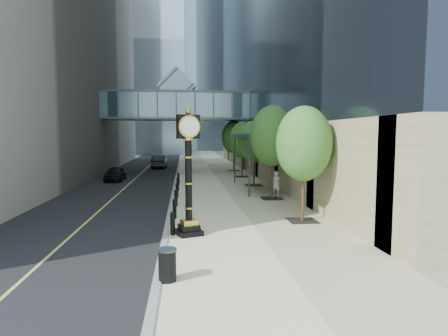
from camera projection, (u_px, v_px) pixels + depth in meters
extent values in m
plane|color=gray|center=(239.00, 241.00, 15.15)|extent=(320.00, 320.00, 0.00)
cube|color=black|center=(151.00, 164.00, 54.03)|extent=(8.00, 180.00, 0.02)
cube|color=beige|center=(206.00, 164.00, 54.87)|extent=(8.00, 180.00, 0.06)
cube|color=gray|center=(179.00, 164.00, 54.45)|extent=(0.25, 180.00, 0.07)
cube|color=silver|center=(173.00, 54.00, 130.48)|extent=(22.00, 22.00, 65.00)
cube|color=#486774|center=(177.00, 106.00, 41.90)|extent=(17.00, 4.00, 3.00)
cube|color=#383F44|center=(177.00, 119.00, 42.03)|extent=(17.00, 4.20, 0.25)
cube|color=#383F44|center=(176.00, 93.00, 41.77)|extent=(17.00, 4.20, 0.25)
cube|color=#486774|center=(176.00, 87.00, 41.71)|extent=(4.24, 3.00, 4.24)
cube|color=#383F44|center=(258.00, 136.00, 29.01)|extent=(3.00, 8.00, 0.25)
cube|color=#486774|center=(258.00, 134.00, 29.00)|extent=(2.80, 7.80, 0.06)
cylinder|color=#383F44|center=(249.00, 167.00, 25.40)|extent=(0.12, 0.12, 4.20)
cylinder|color=#383F44|center=(235.00, 160.00, 32.72)|extent=(0.12, 0.12, 4.20)
cylinder|color=black|center=(173.00, 225.00, 15.81)|extent=(0.20, 0.20, 0.90)
cylinder|color=black|center=(175.00, 210.00, 18.98)|extent=(0.20, 0.20, 0.90)
cylinder|color=black|center=(176.00, 199.00, 22.15)|extent=(0.20, 0.20, 0.90)
cylinder|color=black|center=(177.00, 191.00, 25.32)|extent=(0.20, 0.20, 0.90)
cylinder|color=black|center=(178.00, 185.00, 28.49)|extent=(0.20, 0.20, 0.90)
cylinder|color=black|center=(178.00, 180.00, 31.66)|extent=(0.20, 0.20, 0.90)
cube|color=black|center=(302.00, 221.00, 18.49)|extent=(1.40, 1.40, 0.02)
cylinder|color=#45351D|center=(303.00, 191.00, 18.36)|extent=(0.14, 0.14, 3.00)
ellipsoid|color=#2E6625|center=(304.00, 144.00, 18.15)|extent=(2.75, 2.75, 3.66)
cube|color=black|center=(272.00, 198.00, 24.93)|extent=(1.40, 1.40, 0.02)
cylinder|color=#45351D|center=(272.00, 174.00, 24.79)|extent=(0.14, 0.14, 3.28)
ellipsoid|color=#2E6625|center=(273.00, 136.00, 24.56)|extent=(3.00, 3.00, 4.01)
cube|color=black|center=(254.00, 185.00, 31.37)|extent=(1.40, 1.40, 0.02)
cylinder|color=#45351D|center=(254.00, 168.00, 31.24)|extent=(0.14, 0.14, 2.88)
ellipsoid|color=#2E6625|center=(254.00, 142.00, 31.04)|extent=(2.64, 2.64, 3.52)
cube|color=black|center=(242.00, 177.00, 37.81)|extent=(1.40, 1.40, 0.02)
cylinder|color=#45351D|center=(242.00, 162.00, 37.68)|extent=(0.14, 0.14, 2.91)
ellipsoid|color=#2E6625|center=(242.00, 140.00, 37.48)|extent=(2.67, 2.67, 3.56)
cube|color=black|center=(234.00, 171.00, 44.24)|extent=(1.40, 1.40, 0.02)
cylinder|color=#45351D|center=(234.00, 157.00, 44.11)|extent=(0.14, 0.14, 3.12)
ellipsoid|color=#2E6625|center=(234.00, 137.00, 43.89)|extent=(2.86, 2.86, 3.81)
cube|color=black|center=(189.00, 232.00, 15.91)|extent=(1.25, 1.25, 0.22)
cube|color=black|center=(189.00, 227.00, 15.89)|extent=(0.97, 0.97, 0.22)
cube|color=gold|center=(189.00, 222.00, 15.88)|extent=(0.77, 0.77, 0.22)
cylinder|color=black|center=(189.00, 179.00, 15.71)|extent=(0.29, 0.29, 3.42)
cube|color=black|center=(188.00, 127.00, 15.52)|extent=(0.99, 0.61, 0.99)
cylinder|color=white|center=(188.00, 127.00, 15.71)|extent=(0.75, 0.28, 0.77)
cylinder|color=white|center=(188.00, 127.00, 15.32)|extent=(0.75, 0.28, 0.77)
sphere|color=gold|center=(188.00, 112.00, 15.46)|extent=(0.22, 0.22, 0.22)
cylinder|color=black|center=(167.00, 266.00, 10.86)|extent=(0.54, 0.54, 0.90)
imported|color=beige|center=(276.00, 184.00, 25.17)|extent=(0.70, 0.49, 1.82)
imported|color=black|center=(115.00, 174.00, 34.87)|extent=(1.64, 3.94, 1.33)
imported|color=black|center=(160.00, 162.00, 48.29)|extent=(1.88, 4.95, 1.61)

